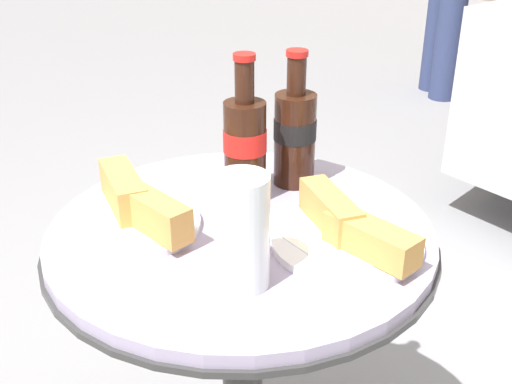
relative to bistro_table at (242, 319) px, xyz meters
The scene contains 6 objects.
bistro_table is the anchor object (origin of this frame).
cola_bottle_left 0.32m from the bistro_table, 112.58° to the left, with size 0.07×0.07×0.23m.
cola_bottle_right 0.29m from the bistro_table, 138.60° to the left, with size 0.07×0.07×0.24m.
drinking_glass 0.29m from the bistro_table, 35.93° to the right, with size 0.07×0.07×0.16m.
lunch_plate_near 0.26m from the bistro_table, 31.64° to the left, with size 0.24×0.22×0.06m.
lunch_plate_far 0.26m from the bistro_table, 128.71° to the right, with size 0.24×0.21×0.07m.
Camera 1 is at (0.69, -0.51, 1.18)m, focal length 45.00 mm.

